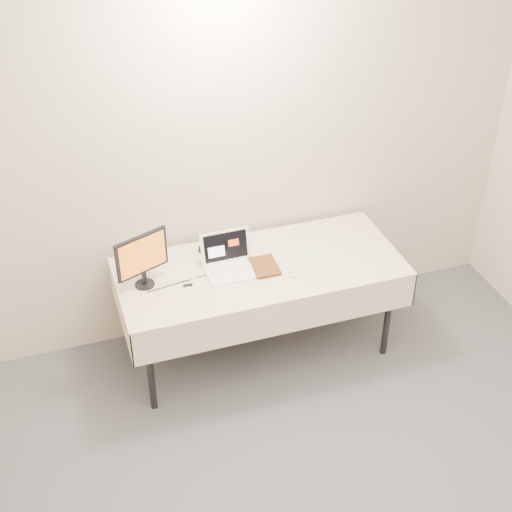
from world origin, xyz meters
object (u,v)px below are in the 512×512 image
object	(u,v)px
laptop	(229,261)
book	(251,255)
table	(260,273)
monitor	(142,257)

from	to	relation	value
laptop	book	xyz separation A→B (m)	(0.13, -0.06, 0.06)
laptop	table	bearing A→B (deg)	-11.76
table	laptop	size ratio (longest dim) A/B	5.56
table	monitor	xyz separation A→B (m)	(-0.75, 0.03, 0.28)
monitor	table	bearing A→B (deg)	-24.62
laptop	book	world-z (taller)	book
monitor	book	bearing A→B (deg)	-27.22
table	book	distance (m)	0.19
laptop	monitor	size ratio (longest dim) A/B	0.91
table	monitor	distance (m)	0.80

